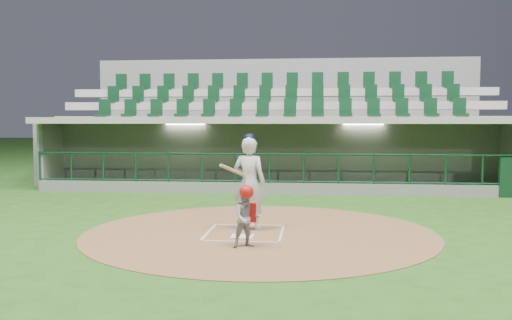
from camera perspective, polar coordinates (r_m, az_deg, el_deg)
The scene contains 8 objects.
ground at distance 12.00m, azimuth -0.94°, elevation -7.07°, with size 120.00×120.00×0.00m, color #224F16.
dirt_circle at distance 11.78m, azimuth 0.40°, elevation -7.26°, with size 7.20×7.20×0.01m, color brown.
home_plate at distance 11.32m, azimuth -1.37°, elevation -7.64°, with size 0.43×0.43×0.02m, color white.
batter_box_chalk at distance 11.71m, azimuth -1.12°, elevation -7.27°, with size 1.55×1.80×0.01m.
dugout_structure at distance 19.61m, azimuth 1.83°, elevation 0.07°, with size 16.40×3.70×3.00m.
seating_deck at distance 22.66m, azimuth 2.34°, elevation 1.77°, with size 17.00×6.72×5.15m.
batter at distance 11.94m, azimuth -0.67°, elevation -2.20°, with size 0.94×0.96×2.02m.
catcher at distance 10.33m, azimuth -0.95°, elevation -5.63°, with size 0.63×0.57×1.13m.
Camera 1 is at (1.40, -11.70, 2.31)m, focal length 40.00 mm.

